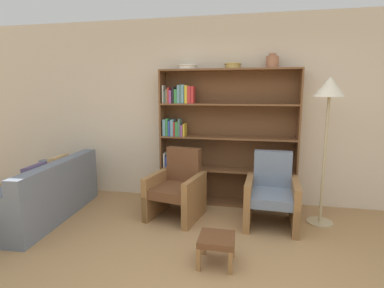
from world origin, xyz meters
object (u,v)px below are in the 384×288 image
(vase_tall, at_px, (272,62))
(bookshelf, at_px, (215,139))
(footstool, at_px, (216,242))
(armchair_cushioned, at_px, (272,194))
(bowl_sage, at_px, (187,67))
(bowl_stoneware, at_px, (233,66))
(couch, at_px, (39,197))
(armchair_leather, at_px, (177,188))
(floor_lamp, at_px, (329,98))

(vase_tall, bearing_deg, bookshelf, 178.36)
(footstool, bearing_deg, armchair_cushioned, 61.66)
(bookshelf, height_order, bowl_sage, bowl_sage)
(bookshelf, distance_m, bowl_stoneware, 1.07)
(couch, relative_size, footstool, 5.38)
(bowl_stoneware, xyz_separation_m, vase_tall, (0.53, 0.00, 0.04))
(bowl_stoneware, relative_size, footstool, 0.71)
(bowl_sage, distance_m, bowl_stoneware, 0.66)
(armchair_leather, bearing_deg, bookshelf, -113.55)
(bookshelf, distance_m, bowl_sage, 1.12)
(bowl_sage, xyz_separation_m, armchair_cushioned, (1.23, -0.59, -1.64))
(bowl_sage, height_order, couch, bowl_sage)
(bookshelf, bearing_deg, bowl_sage, -177.01)
(bookshelf, relative_size, bowl_sage, 6.87)
(armchair_leather, relative_size, armchair_cushioned, 1.00)
(bookshelf, xyz_separation_m, armchair_leather, (-0.43, -0.62, -0.60))
(couch, height_order, floor_lamp, floor_lamp)
(bookshelf, distance_m, armchair_cushioned, 1.18)
(bookshelf, xyz_separation_m, floor_lamp, (1.43, -0.47, 0.61))
(bowl_stoneware, xyz_separation_m, footstool, (-0.00, -1.65, -1.80))
(armchair_cushioned, height_order, footstool, armchair_cushioned)
(bookshelf, xyz_separation_m, footstool, (0.23, -1.67, -0.75))
(vase_tall, bearing_deg, bowl_stoneware, 180.00)
(bookshelf, height_order, armchair_cushioned, bookshelf)
(bowl_stoneware, bearing_deg, armchair_cushioned, -46.30)
(floor_lamp, bearing_deg, armchair_leather, -175.58)
(bookshelf, xyz_separation_m, bowl_stoneware, (0.24, -0.02, 1.05))
(floor_lamp, bearing_deg, bowl_sage, 166.27)
(vase_tall, bearing_deg, footstool, -108.03)
(couch, relative_size, armchair_leather, 2.01)
(bowl_sage, relative_size, vase_tall, 1.48)
(bowl_stoneware, xyz_separation_m, armchair_cushioned, (0.57, -0.59, -1.64))
(armchair_leather, height_order, armchair_cushioned, same)
(bowl_sage, xyz_separation_m, footstool, (0.66, -1.65, -1.79))
(armchair_cushioned, bearing_deg, couch, 10.79)
(vase_tall, distance_m, armchair_leather, 2.15)
(bookshelf, relative_size, footstool, 5.88)
(armchair_leather, bearing_deg, vase_tall, -142.36)
(floor_lamp, height_order, footstool, floor_lamp)
(bookshelf, relative_size, floor_lamp, 1.08)
(bowl_stoneware, bearing_deg, footstool, -90.09)
(armchair_leather, xyz_separation_m, footstool, (0.66, -1.06, -0.16))
(floor_lamp, bearing_deg, vase_tall, 145.43)
(armchair_leather, bearing_deg, armchair_cushioned, -168.67)
(armchair_cushioned, height_order, floor_lamp, floor_lamp)
(couch, xyz_separation_m, armchair_leather, (1.80, 0.41, 0.11))
(bowl_sage, xyz_separation_m, couch, (-1.81, -1.00, -1.74))
(bowl_stoneware, xyz_separation_m, couch, (-2.47, -1.00, -1.75))
(couch, relative_size, floor_lamp, 0.98)
(bookshelf, bearing_deg, armchair_cushioned, -37.46)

